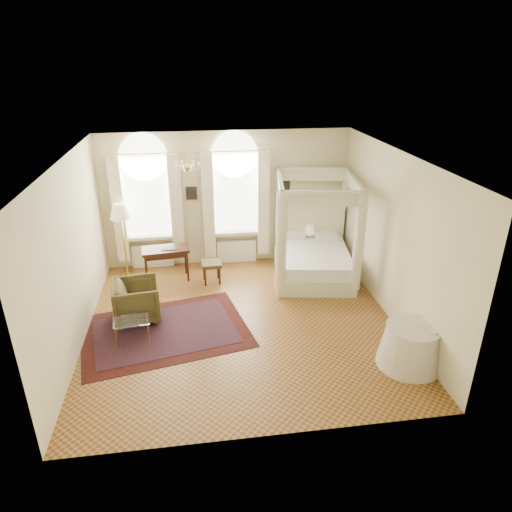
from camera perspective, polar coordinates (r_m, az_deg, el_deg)
The scene contains 18 objects.
ground at distance 9.23m, azimuth -1.77°, elevation -8.26°, with size 6.00×6.00×0.00m, color #945F2B.
room_walls at distance 8.34m, azimuth -1.95°, elevation 3.31°, with size 6.00×6.00×6.00m.
window_left at distance 11.22m, azimuth -13.33°, elevation 5.52°, with size 1.62×0.27×3.29m.
window_right at distance 11.22m, azimuth -2.56°, elevation 6.15°, with size 1.62×0.27×3.29m.
chandelier at distance 9.18m, azimuth -8.59°, elevation 11.05°, with size 0.51×0.45×0.50m.
wall_pictures at distance 11.19m, azimuth -3.23°, elevation 8.24°, with size 2.54×0.03×0.39m.
canopy_bed at distance 10.87m, azimuth 7.14°, elevation 0.08°, with size 2.13×2.48×2.42m.
nightstand at distance 11.82m, azimuth 6.85°, elevation 0.69°, with size 0.39×0.36×0.56m, color black.
nightstand_lamp at distance 11.58m, azimuth 6.75°, elevation 3.24°, with size 0.30×0.30×0.44m.
writing_desk at distance 10.79m, azimuth -11.24°, elevation 0.38°, with size 1.12×0.67×0.80m.
laptop at distance 10.71m, azimuth -10.80°, elevation 0.99°, with size 0.35×0.22×0.03m, color black.
stool at distance 10.62m, azimuth -5.60°, elevation -1.18°, with size 0.47×0.47×0.51m.
armchair at distance 9.45m, azimuth -14.69°, elevation -5.42°, with size 0.87×0.90×0.82m, color #40391B.
coffee_table at distance 8.77m, azimuth -15.30°, elevation -8.02°, with size 0.70×0.53×0.45m.
floor_lamp at distance 10.87m, azimuth -16.61°, elevation 4.93°, with size 0.47×0.47×1.82m.
oriental_rug at distance 9.12m, azimuth -11.29°, elevation -9.16°, with size 3.49×2.81×0.01m.
side_table at distance 8.34m, azimuth 18.77°, elevation -10.57°, with size 1.10×1.10×0.75m.
book at distance 8.08m, azimuth 20.61°, elevation -8.74°, with size 0.20×0.27×0.03m, color black.
Camera 1 is at (-0.84, -7.76, 4.93)m, focal length 32.00 mm.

